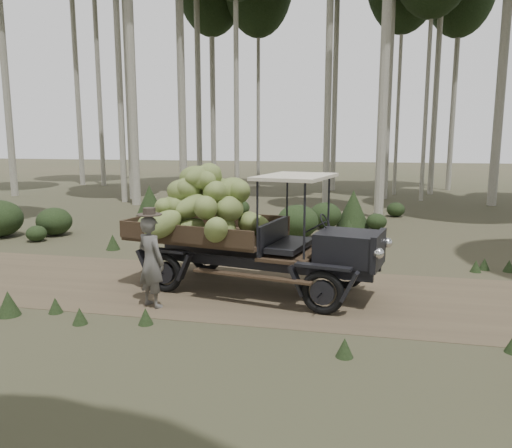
# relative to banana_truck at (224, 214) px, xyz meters

# --- Properties ---
(ground) EXTENTS (120.00, 120.00, 0.00)m
(ground) POSITION_rel_banana_truck_xyz_m (1.05, -0.09, -1.64)
(ground) COLOR #473D2B
(ground) RESTS_ON ground
(dirt_track) EXTENTS (70.00, 4.00, 0.01)m
(dirt_track) POSITION_rel_banana_truck_xyz_m (1.05, -0.09, -1.63)
(dirt_track) COLOR brown
(dirt_track) RESTS_ON ground
(banana_truck) EXTENTS (5.70, 3.01, 2.78)m
(banana_truck) POSITION_rel_banana_truck_xyz_m (0.00, 0.00, 0.00)
(banana_truck) COLOR black
(banana_truck) RESTS_ON ground
(farmer) EXTENTS (0.77, 0.67, 1.94)m
(farmer) POSITION_rel_banana_truck_xyz_m (-1.05, -1.46, -0.72)
(farmer) COLOR #53504C
(farmer) RESTS_ON ground
(undergrowth) EXTENTS (24.51, 24.13, 1.37)m
(undergrowth) POSITION_rel_banana_truck_xyz_m (-1.05, 0.61, -1.09)
(undergrowth) COLOR #233319
(undergrowth) RESTS_ON ground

